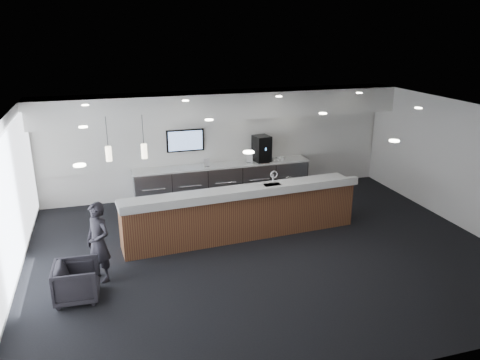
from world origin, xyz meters
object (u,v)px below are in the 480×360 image
object	(u,v)px
service_counter	(242,213)
armchair	(77,282)
lounge_guest	(99,242)
coffee_machine	(262,149)

from	to	relation	value
service_counter	armchair	world-z (taller)	service_counter
service_counter	lounge_guest	bearing A→B (deg)	-164.26
service_counter	armchair	size ratio (longest dim) A/B	7.28
coffee_machine	armchair	distance (m)	6.78
coffee_machine	lounge_guest	size ratio (longest dim) A/B	0.47
coffee_machine	armchair	size ratio (longest dim) A/B	0.97
service_counter	lounge_guest	xyz separation A→B (m)	(-3.18, -1.13, 0.21)
service_counter	coffee_machine	xyz separation A→B (m)	(1.42, 2.71, 0.75)
service_counter	coffee_machine	size ratio (longest dim) A/B	7.53
service_counter	lounge_guest	distance (m)	3.38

